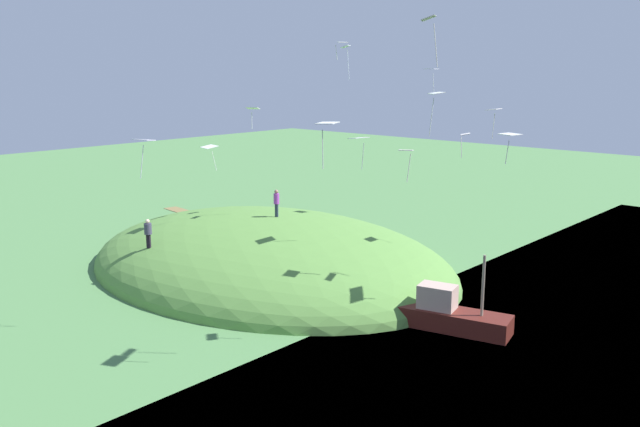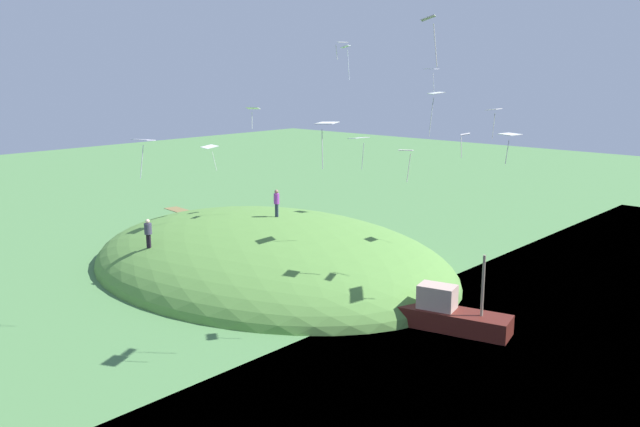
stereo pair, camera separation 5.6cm
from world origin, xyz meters
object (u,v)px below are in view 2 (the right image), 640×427
at_px(kite_6, 143,142).
at_px(kite_9, 253,109).
at_px(kite_4, 510,135).
at_px(kite_10, 431,70).
at_px(person_watching_kites, 148,230).
at_px(kite_3, 342,43).
at_px(kite_2, 346,50).
at_px(kite_5, 406,153).
at_px(kite_13, 327,125).
at_px(kite_7, 359,139).
at_px(kite_8, 494,111).
at_px(person_walking_path, 277,199).
at_px(kite_1, 210,147).
at_px(boat_on_lake, 450,315).
at_px(kite_12, 465,136).
at_px(kite_11, 436,96).
at_px(kite_0, 429,22).

relative_size(kite_6, kite_9, 1.29).
relative_size(kite_4, kite_10, 0.94).
height_order(person_watching_kites, kite_3, kite_3).
bearing_deg(kite_2, kite_5, 147.54).
bearing_deg(kite_13, kite_7, -58.84).
relative_size(kite_3, kite_8, 0.67).
bearing_deg(kite_2, person_walking_path, 55.38).
xyz_separation_m(kite_1, kite_2, (-6.38, -6.03, 6.14)).
bearing_deg(kite_9, person_walking_path, 155.64).
height_order(boat_on_lake, kite_12, kite_12).
xyz_separation_m(kite_1, kite_10, (-9.67, -10.79, 4.91)).
relative_size(kite_3, kite_11, 0.59).
xyz_separation_m(person_walking_path, kite_0, (-14.71, 5.38, 10.12)).
xyz_separation_m(kite_6, kite_8, (-9.10, -17.37, 1.06)).
xyz_separation_m(boat_on_lake, kite_5, (2.84, 0.06, 7.93)).
xyz_separation_m(kite_3, kite_12, (-12.28, 4.97, -4.90)).
height_order(kite_10, kite_12, kite_10).
xyz_separation_m(boat_on_lake, kite_11, (0.09, 1.85, 10.85)).
relative_size(kite_7, kite_9, 1.23).
height_order(kite_11, kite_12, kite_11).
height_order(kite_9, kite_11, kite_11).
bearing_deg(person_watching_kites, person_walking_path, -133.73).
bearing_deg(kite_8, person_walking_path, 26.13).
xyz_separation_m(kite_1, kite_6, (-6.60, 9.25, 1.55)).
bearing_deg(kite_10, kite_7, 97.25).
bearing_deg(kite_6, kite_7, -110.56).
distance_m(kite_5, kite_9, 15.83).
xyz_separation_m(kite_6, kite_12, (-10.64, -11.57, 0.15)).
relative_size(kite_0, kite_2, 0.98).
bearing_deg(kite_9, kite_0, 158.94).
relative_size(kite_3, kite_5, 0.71).
xyz_separation_m(kite_4, kite_10, (9.78, -8.05, 3.07)).
relative_size(kite_2, kite_8, 1.23).
height_order(kite_6, kite_8, kite_8).
distance_m(boat_on_lake, kite_11, 11.01).
distance_m(kite_7, kite_9, 11.42).
distance_m(kite_6, kite_9, 15.11).
xyz_separation_m(kite_3, kite_4, (-14.49, 4.56, -4.76)).
bearing_deg(kite_12, kite_7, 3.43).
xyz_separation_m(kite_1, kite_11, (-17.75, 1.23, 3.75)).
height_order(kite_0, kite_1, kite_0).
distance_m(kite_0, kite_8, 12.33).
xyz_separation_m(kite_3, kite_8, (-10.74, -0.82, -3.99)).
height_order(kite_0, kite_13, kite_0).
distance_m(person_watching_kites, kite_9, 11.64).
distance_m(kite_1, kite_9, 4.74).
relative_size(person_walking_path, kite_1, 1.09).
bearing_deg(kite_11, person_walking_path, -14.12).
height_order(person_watching_kites, kite_8, kite_8).
bearing_deg(kite_1, kite_6, 125.52).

